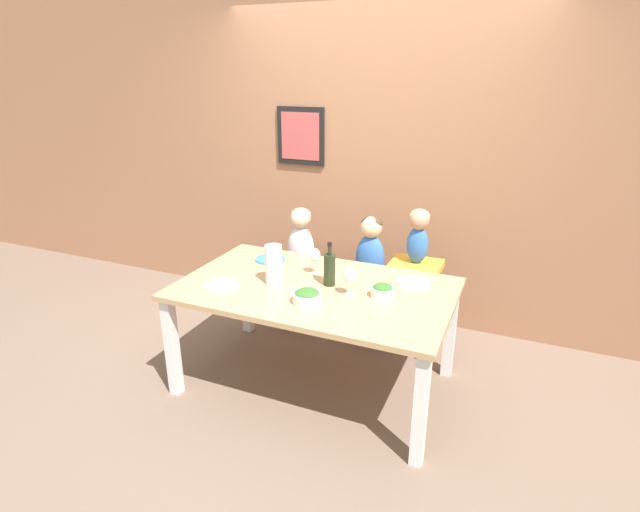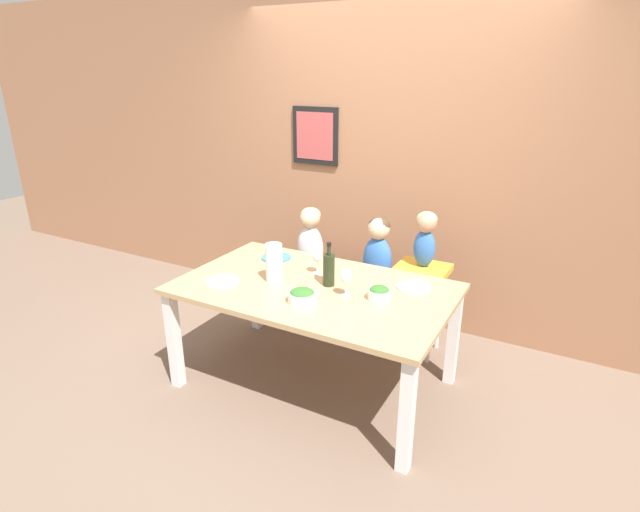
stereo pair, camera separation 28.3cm
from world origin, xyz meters
The scene contains 18 objects.
ground_plane centered at (0.00, 0.00, 0.00)m, with size 14.00×14.00×0.00m, color #705B4C.
wall_back centered at (0.00, 1.22, 1.35)m, with size 10.00×0.09×2.70m.
dining_table centered at (0.00, 0.00, 0.64)m, with size 1.73×1.04×0.72m.
chair_far_left centered at (-0.45, 0.74, 0.39)m, with size 0.43×0.37×0.47m.
chair_far_center centered at (0.13, 0.74, 0.39)m, with size 0.43×0.37×0.47m.
chair_right_highchair centered at (0.48, 0.74, 0.54)m, with size 0.37×0.31×0.69m.
person_child_left centered at (-0.45, 0.74, 0.76)m, with size 0.22×0.17×0.53m.
person_child_center centered at (0.13, 0.74, 0.76)m, with size 0.22×0.17×0.53m.
person_baby_right centered at (0.48, 0.74, 0.94)m, with size 0.16×0.15×0.40m.
wine_bottle centered at (0.07, 0.06, 0.84)m, with size 0.08×0.08×0.29m.
paper_towel_roll centered at (-0.27, -0.05, 0.85)m, with size 0.11×0.11×0.26m.
wine_glass_near centered at (0.24, -0.03, 0.85)m, with size 0.07×0.07×0.18m.
wine_glass_far centered at (-0.09, 0.20, 0.85)m, with size 0.07×0.07×0.18m.
salad_bowl_large centered at (0.05, -0.23, 0.77)m, with size 0.17×0.17×0.08m.
salad_bowl_small centered at (0.44, 0.02, 0.77)m, with size 0.14×0.14×0.08m.
dinner_plate_front_left centered at (-0.55, -0.23, 0.73)m, with size 0.22×0.22×0.01m.
dinner_plate_back_left centered at (-0.49, 0.30, 0.73)m, with size 0.22×0.22×0.01m.
dinner_plate_back_right centered at (0.56, 0.28, 0.73)m, with size 0.22×0.22×0.01m.
Camera 2 is at (1.43, -2.53, 2.02)m, focal length 28.00 mm.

